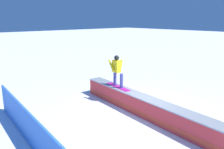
# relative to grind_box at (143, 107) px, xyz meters

# --- Properties ---
(ground_plane) EXTENTS (120.00, 120.00, 0.00)m
(ground_plane) POSITION_rel_grind_box_xyz_m (0.00, 0.00, -0.35)
(ground_plane) COLOR white
(grind_box) EXTENTS (7.07, 1.20, 0.78)m
(grind_box) POSITION_rel_grind_box_xyz_m (0.00, 0.00, 0.00)
(grind_box) COLOR red
(grind_box) RESTS_ON ground_plane
(snowboarder) EXTENTS (1.56, 0.52, 1.40)m
(snowboarder) POSITION_rel_grind_box_xyz_m (1.67, -0.15, 1.18)
(snowboarder) COLOR #BA1B8A
(snowboarder) RESTS_ON grind_box
(safety_fence) EXTENTS (8.34, 0.76, 1.10)m
(safety_fence) POSITION_rel_grind_box_xyz_m (0.00, 4.31, 0.20)
(safety_fence) COLOR #3476E7
(safety_fence) RESTS_ON ground_plane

